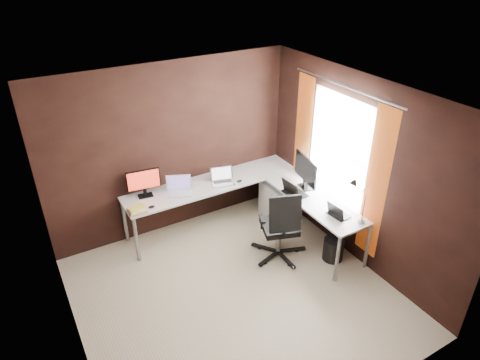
# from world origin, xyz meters

# --- Properties ---
(room) EXTENTS (3.60, 3.60, 2.50)m
(room) POSITION_xyz_m (0.34, 0.07, 1.28)
(room) COLOR #C1B596
(room) RESTS_ON ground
(desk) EXTENTS (2.65, 2.25, 0.73)m
(desk) POSITION_xyz_m (0.84, 1.04, 0.68)
(desk) COLOR silver
(desk) RESTS_ON ground
(drawer_pedestal) EXTENTS (0.42, 0.50, 0.60)m
(drawer_pedestal) POSITION_xyz_m (1.43, 1.15, 0.30)
(drawer_pedestal) COLOR silver
(drawer_pedestal) RESTS_ON ground
(monitor_left) EXTENTS (0.46, 0.15, 0.40)m
(monitor_left) POSITION_xyz_m (-0.50, 1.64, 0.96)
(monitor_left) COLOR black
(monitor_left) RESTS_ON desk
(monitor_right) EXTENTS (0.18, 0.59, 0.49)m
(monitor_right) POSITION_xyz_m (1.55, 0.70, 1.01)
(monitor_right) COLOR black
(monitor_right) RESTS_ON desk
(laptop_white) EXTENTS (0.42, 0.36, 0.23)m
(laptop_white) POSITION_xyz_m (-0.06, 1.49, 0.78)
(laptop_white) COLOR silver
(laptop_white) RESTS_ON desk
(laptop_silver) EXTENTS (0.38, 0.31, 0.22)m
(laptop_silver) POSITION_xyz_m (0.61, 1.44, 0.78)
(laptop_silver) COLOR silver
(laptop_silver) RESTS_ON desk
(laptop_black_big) EXTENTS (0.26, 0.35, 0.23)m
(laptop_black_big) POSITION_xyz_m (1.30, 0.63, 0.78)
(laptop_black_big) COLOR black
(laptop_black_big) RESTS_ON desk
(laptop_black_small) EXTENTS (0.22, 0.29, 0.19)m
(laptop_black_small) POSITION_xyz_m (1.47, -0.08, 0.77)
(laptop_black_small) COLOR black
(laptop_black_small) RESTS_ON desk
(book_stack) EXTENTS (0.23, 0.19, 0.07)m
(book_stack) POSITION_xyz_m (-0.73, 1.30, 0.76)
(book_stack) COLOR tan
(book_stack) RESTS_ON desk
(mouse_left) EXTENTS (0.10, 0.07, 0.03)m
(mouse_left) POSITION_xyz_m (-0.54, 1.30, 0.75)
(mouse_left) COLOR black
(mouse_left) RESTS_ON desk
(mouse_corner) EXTENTS (0.10, 0.08, 0.03)m
(mouse_corner) POSITION_xyz_m (0.82, 1.31, 0.75)
(mouse_corner) COLOR black
(mouse_corner) RESTS_ON desk
(desk_lamp) EXTENTS (0.19, 0.22, 0.60)m
(desk_lamp) POSITION_xyz_m (1.56, -0.29, 1.11)
(desk_lamp) COLOR slate
(desk_lamp) RESTS_ON desk
(office_chair) EXTENTS (0.60, 0.63, 1.06)m
(office_chair) POSITION_xyz_m (0.90, 0.36, 0.31)
(office_chair) COLOR black
(office_chair) RESTS_ON ground
(wastebasket) EXTENTS (0.35, 0.35, 0.32)m
(wastebasket) POSITION_xyz_m (1.50, -0.06, 0.16)
(wastebasket) COLOR black
(wastebasket) RESTS_ON ground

